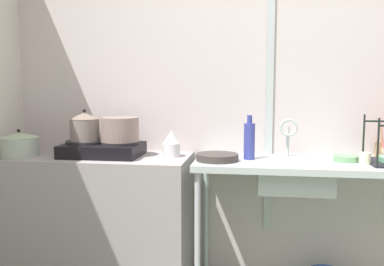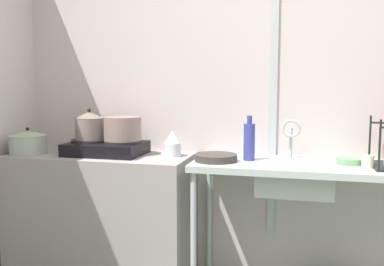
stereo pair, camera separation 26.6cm
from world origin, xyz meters
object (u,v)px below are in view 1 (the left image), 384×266
at_px(pot_on_right_burner, 120,129).
at_px(frying_pan, 217,157).
at_px(pot_on_left_burner, 85,126).
at_px(sink_basin, 294,176).
at_px(utensil_jar, 381,149).
at_px(small_bowl_on_drainboard, 347,158).
at_px(faucet, 289,131).
at_px(bottle_by_sink, 249,140).
at_px(cup_by_rack, 365,158).
at_px(pot_beside_stove, 19,144).
at_px(percolator, 171,144).
at_px(stove, 103,149).

distance_m(pot_on_right_burner, frying_pan, 0.67).
bearing_deg(pot_on_left_burner, sink_basin, -1.25).
bearing_deg(utensil_jar, pot_on_left_burner, -173.80).
height_order(sink_basin, small_bowl_on_drainboard, small_bowl_on_drainboard).
xyz_separation_m(faucet, bottle_by_sink, (-0.25, -0.12, -0.05)).
bearing_deg(pot_on_right_burner, small_bowl_on_drainboard, 1.28).
distance_m(cup_by_rack, utensil_jar, 0.32).
xyz_separation_m(pot_beside_stove, frying_pan, (1.31, 0.04, -0.06)).
bearing_deg(utensil_jar, percolator, -173.05).
distance_m(pot_beside_stove, faucet, 1.78).
distance_m(pot_on_left_burner, bottle_by_sink, 1.09).
relative_size(sink_basin, faucet, 1.74).
height_order(faucet, frying_pan, faucet).
distance_m(small_bowl_on_drainboard, bottle_by_sink, 0.61).
xyz_separation_m(pot_on_right_burner, percolator, (0.34, 0.04, -0.10)).
relative_size(stove, percolator, 2.98).
bearing_deg(pot_beside_stove, utensil_jar, 7.50).
bearing_deg(bottle_by_sink, pot_on_right_burner, -178.90).
bearing_deg(utensil_jar, pot_beside_stove, -172.50).
relative_size(cup_by_rack, small_bowl_on_drainboard, 0.45).
relative_size(percolator, small_bowl_on_drainboard, 1.08).
bearing_deg(utensil_jar, cup_by_rack, -122.04).
bearing_deg(percolator, small_bowl_on_drainboard, -0.64).
xyz_separation_m(small_bowl_on_drainboard, bottle_by_sink, (-0.60, -0.02, 0.10)).
bearing_deg(bottle_by_sink, percolator, 176.81).
distance_m(cup_by_rack, bottle_by_sink, 0.70).
height_order(stove, utensil_jar, utensil_jar).
height_order(stove, percolator, percolator).
xyz_separation_m(percolator, frying_pan, (0.31, -0.11, -0.06)).
xyz_separation_m(cup_by_rack, bottle_by_sink, (-0.69, 0.08, 0.09)).
xyz_separation_m(pot_on_right_burner, frying_pan, (0.65, -0.06, -0.16)).
relative_size(sink_basin, frying_pan, 1.68).
height_order(pot_beside_stove, small_bowl_on_drainboard, pot_beside_stove).
xyz_separation_m(sink_basin, cup_by_rack, (0.41, -0.03, 0.13)).
bearing_deg(pot_beside_stove, percolator, 8.24).
bearing_deg(frying_pan, small_bowl_on_drainboard, 6.79).
bearing_deg(sink_basin, cup_by_rack, -4.28).
distance_m(pot_beside_stove, utensil_jar, 2.38).
bearing_deg(stove, sink_basin, -1.38).
distance_m(pot_beside_stove, frying_pan, 1.31).
bearing_deg(sink_basin, utensil_jar, 22.75).
height_order(sink_basin, cup_by_rack, cup_by_rack).
bearing_deg(utensil_jar, pot_on_right_burner, -172.92).
bearing_deg(pot_beside_stove, cup_by_rack, 1.02).
height_order(bottle_by_sink, utensil_jar, bottle_by_sink).
bearing_deg(frying_pan, percolator, 161.14).
height_order(pot_beside_stove, sink_basin, pot_beside_stove).
bearing_deg(bottle_by_sink, utensil_jar, 12.85).
xyz_separation_m(pot_on_left_burner, small_bowl_on_drainboard, (1.69, 0.03, -0.18)).
bearing_deg(pot_on_right_burner, bottle_by_sink, 1.10).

